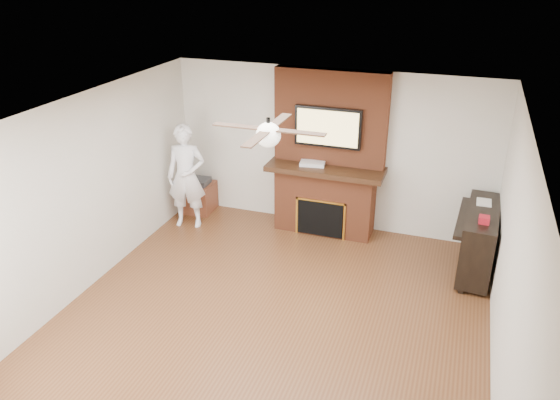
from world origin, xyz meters
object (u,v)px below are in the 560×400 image
(person, at_px, (186,176))
(side_table, at_px, (198,196))
(fireplace, at_px, (327,170))
(piano, at_px, (478,239))

(person, relative_size, side_table, 2.86)
(fireplace, relative_size, person, 1.50)
(side_table, distance_m, piano, 4.51)
(person, xyz_separation_m, side_table, (-0.10, 0.53, -0.57))
(fireplace, bearing_deg, person, -164.13)
(person, distance_m, piano, 4.39)
(side_table, bearing_deg, piano, -7.94)
(person, height_order, piano, person)
(fireplace, height_order, piano, fireplace)
(person, xyz_separation_m, piano, (4.38, 0.05, -0.35))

